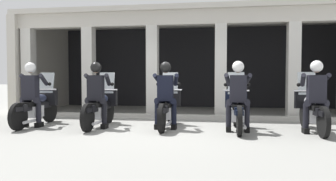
{
  "coord_description": "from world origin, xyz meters",
  "views": [
    {
      "loc": [
        1.2,
        -7.54,
        1.22
      ],
      "look_at": [
        0.0,
        0.22,
        0.9
      ],
      "focal_mm": 34.2,
      "sensor_mm": 36.0,
      "label": 1
    }
  ],
  "objects_px": {
    "motorcycle_far_left": "(38,106)",
    "motorcycle_far_right": "(312,109)",
    "motorcycle_right": "(237,108)",
    "police_officer_far_left": "(31,89)",
    "police_officer_right": "(238,90)",
    "motorcycle_left": "(101,106)",
    "police_officer_far_right": "(316,90)",
    "motorcycle_center": "(168,107)",
    "police_officer_center": "(166,89)",
    "police_officer_left": "(96,89)"
  },
  "relations": [
    {
      "from": "motorcycle_far_left",
      "to": "police_officer_center",
      "type": "height_order",
      "value": "police_officer_center"
    },
    {
      "from": "motorcycle_center",
      "to": "police_officer_far_right",
      "type": "distance_m",
      "value": 3.35
    },
    {
      "from": "police_officer_right",
      "to": "motorcycle_center",
      "type": "bearing_deg",
      "value": 169.08
    },
    {
      "from": "motorcycle_left",
      "to": "police_officer_right",
      "type": "xyz_separation_m",
      "value": [
        3.3,
        -0.28,
        0.44
      ]
    },
    {
      "from": "police_officer_far_left",
      "to": "police_officer_far_right",
      "type": "bearing_deg",
      "value": -1.23
    },
    {
      "from": "motorcycle_far_right",
      "to": "motorcycle_center",
      "type": "bearing_deg",
      "value": 176.95
    },
    {
      "from": "motorcycle_far_left",
      "to": "motorcycle_center",
      "type": "distance_m",
      "value": 3.31
    },
    {
      "from": "police_officer_far_left",
      "to": "police_officer_left",
      "type": "xyz_separation_m",
      "value": [
        1.65,
        0.05,
        0.0
      ]
    },
    {
      "from": "police_officer_far_left",
      "to": "motorcycle_far_left",
      "type": "bearing_deg",
      "value": 87.7
    },
    {
      "from": "motorcycle_left",
      "to": "motorcycle_right",
      "type": "height_order",
      "value": "same"
    },
    {
      "from": "police_officer_far_right",
      "to": "police_officer_left",
      "type": "bearing_deg",
      "value": 179.13
    },
    {
      "from": "motorcycle_far_left",
      "to": "police_officer_right",
      "type": "bearing_deg",
      "value": -4.71
    },
    {
      "from": "motorcycle_far_left",
      "to": "motorcycle_left",
      "type": "xyz_separation_m",
      "value": [
        1.65,
        0.05,
        0.0
      ]
    },
    {
      "from": "motorcycle_center",
      "to": "motorcycle_right",
      "type": "relative_size",
      "value": 1.0
    },
    {
      "from": "police_officer_far_left",
      "to": "police_officer_right",
      "type": "xyz_separation_m",
      "value": [
        4.96,
        0.05,
        0.0
      ]
    },
    {
      "from": "motorcycle_far_right",
      "to": "police_officer_left",
      "type": "bearing_deg",
      "value": -177.6
    },
    {
      "from": "police_officer_center",
      "to": "police_officer_right",
      "type": "xyz_separation_m",
      "value": [
        1.65,
        -0.14,
        0.0
      ]
    },
    {
      "from": "police_officer_far_right",
      "to": "motorcycle_left",
      "type": "bearing_deg",
      "value": 175.85
    },
    {
      "from": "police_officer_left",
      "to": "police_officer_right",
      "type": "relative_size",
      "value": 1.0
    },
    {
      "from": "motorcycle_far_left",
      "to": "police_officer_far_right",
      "type": "bearing_deg",
      "value": -3.68
    },
    {
      "from": "police_officer_left",
      "to": "police_officer_center",
      "type": "height_order",
      "value": "same"
    },
    {
      "from": "motorcycle_center",
      "to": "motorcycle_right",
      "type": "bearing_deg",
      "value": -1.17
    },
    {
      "from": "motorcycle_right",
      "to": "police_officer_far_left",
      "type": "bearing_deg",
      "value": -172.7
    },
    {
      "from": "motorcycle_left",
      "to": "police_officer_left",
      "type": "bearing_deg",
      "value": -89.21
    },
    {
      "from": "police_officer_far_left",
      "to": "police_officer_far_right",
      "type": "height_order",
      "value": "same"
    },
    {
      "from": "police_officer_far_left",
      "to": "motorcycle_far_right",
      "type": "relative_size",
      "value": 0.78
    },
    {
      "from": "motorcycle_right",
      "to": "motorcycle_far_right",
      "type": "bearing_deg",
      "value": 4.87
    },
    {
      "from": "motorcycle_right",
      "to": "police_officer_right",
      "type": "height_order",
      "value": "police_officer_right"
    },
    {
      "from": "police_officer_far_left",
      "to": "motorcycle_left",
      "type": "bearing_deg",
      "value": 9.37
    },
    {
      "from": "motorcycle_far_left",
      "to": "motorcycle_center",
      "type": "height_order",
      "value": "same"
    },
    {
      "from": "police_officer_right",
      "to": "motorcycle_left",
      "type": "bearing_deg",
      "value": 178.55
    },
    {
      "from": "police_officer_far_left",
      "to": "motorcycle_center",
      "type": "distance_m",
      "value": 3.37
    },
    {
      "from": "motorcycle_center",
      "to": "police_officer_right",
      "type": "xyz_separation_m",
      "value": [
        1.65,
        -0.42,
        0.44
      ]
    },
    {
      "from": "motorcycle_far_left",
      "to": "motorcycle_center",
      "type": "xyz_separation_m",
      "value": [
        3.31,
        0.19,
        0.0
      ]
    },
    {
      "from": "police_officer_center",
      "to": "motorcycle_right",
      "type": "distance_m",
      "value": 1.72
    },
    {
      "from": "motorcycle_far_right",
      "to": "police_officer_far_right",
      "type": "bearing_deg",
      "value": -91.64
    },
    {
      "from": "police_officer_far_right",
      "to": "police_officer_right",
      "type": "bearing_deg",
      "value": -179.93
    },
    {
      "from": "police_officer_far_right",
      "to": "motorcycle_far_right",
      "type": "bearing_deg",
      "value": 88.36
    },
    {
      "from": "motorcycle_far_left",
      "to": "motorcycle_far_right",
      "type": "bearing_deg",
      "value": -1.23
    },
    {
      "from": "motorcycle_far_left",
      "to": "police_officer_far_left",
      "type": "relative_size",
      "value": 1.29
    },
    {
      "from": "police_officer_far_left",
      "to": "motorcycle_far_right",
      "type": "height_order",
      "value": "police_officer_far_left"
    },
    {
      "from": "motorcycle_left",
      "to": "police_officer_left",
      "type": "height_order",
      "value": "police_officer_left"
    },
    {
      "from": "motorcycle_far_left",
      "to": "motorcycle_far_right",
      "type": "relative_size",
      "value": 1.0
    },
    {
      "from": "police_officer_right",
      "to": "police_officer_far_right",
      "type": "height_order",
      "value": "same"
    },
    {
      "from": "motorcycle_far_left",
      "to": "police_officer_far_left",
      "type": "xyz_separation_m",
      "value": [
        -0.0,
        -0.28,
        0.44
      ]
    },
    {
      "from": "police_officer_far_right",
      "to": "motorcycle_far_left",
      "type": "bearing_deg",
      "value": 176.98
    },
    {
      "from": "police_officer_center",
      "to": "police_officer_far_right",
      "type": "relative_size",
      "value": 1.0
    },
    {
      "from": "police_officer_right",
      "to": "police_officer_far_right",
      "type": "distance_m",
      "value": 1.65
    },
    {
      "from": "motorcycle_far_left",
      "to": "motorcycle_far_right",
      "type": "distance_m",
      "value": 6.61
    },
    {
      "from": "motorcycle_left",
      "to": "police_officer_center",
      "type": "relative_size",
      "value": 1.29
    }
  ]
}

